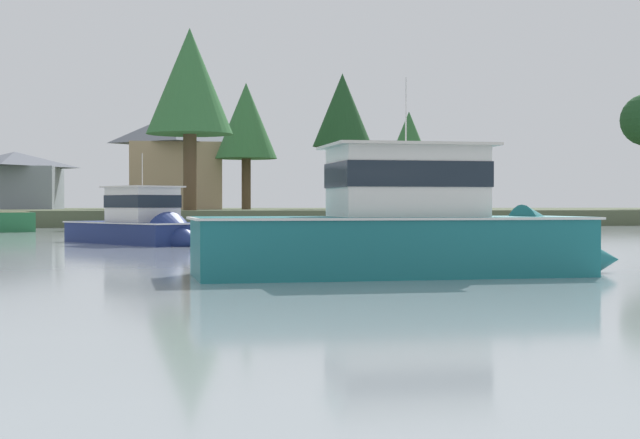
% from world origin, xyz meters
% --- Properties ---
extents(far_shore_bank, '(165.72, 50.56, 1.10)m').
position_xyz_m(far_shore_bank, '(0.00, 80.49, 0.55)').
color(far_shore_bank, '#4C563D').
rests_on(far_shore_bank, ground).
extents(cruiser_navy, '(6.08, 7.68, 4.28)m').
position_xyz_m(cruiser_navy, '(-8.21, 28.56, 0.50)').
color(cruiser_navy, navy).
rests_on(cruiser_navy, ground).
extents(cruiser_teal, '(9.47, 3.15, 5.08)m').
position_xyz_m(cruiser_teal, '(-2.00, 11.46, 0.62)').
color(cruiser_teal, '#196B70').
rests_on(cruiser_teal, ground).
extents(shore_tree_left_mid, '(5.09, 5.09, 10.39)m').
position_xyz_m(shore_tree_left_mid, '(-0.91, 70.74, 8.29)').
color(shore_tree_left_mid, brown).
rests_on(shore_tree_left_mid, far_shore_bank).
extents(shore_tree_right, '(4.00, 4.00, 9.25)m').
position_xyz_m(shore_tree_right, '(15.43, 80.79, 7.81)').
color(shore_tree_right, brown).
rests_on(shore_tree_right, far_shore_bank).
extents(shore_tree_center_left, '(5.01, 5.01, 11.39)m').
position_xyz_m(shore_tree_center_left, '(7.21, 71.15, 9.32)').
color(shore_tree_center_left, brown).
rests_on(shore_tree_center_left, far_shore_bank).
extents(shore_tree_inland_b, '(5.95, 5.95, 12.50)m').
position_xyz_m(shore_tree_inland_b, '(-5.80, 58.36, 9.83)').
color(shore_tree_inland_b, brown).
rests_on(shore_tree_inland_b, far_shore_bank).
extents(cottage_eastern, '(7.98, 10.69, 5.01)m').
position_xyz_m(cottage_eastern, '(-20.45, 79.06, 3.68)').
color(cottage_eastern, gray).
rests_on(cottage_eastern, far_shore_bank).
extents(cottage_behind_trees, '(8.15, 7.32, 8.19)m').
position_xyz_m(cottage_behind_trees, '(-6.60, 74.89, 5.33)').
color(cottage_behind_trees, tan).
rests_on(cottage_behind_trees, far_shore_bank).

